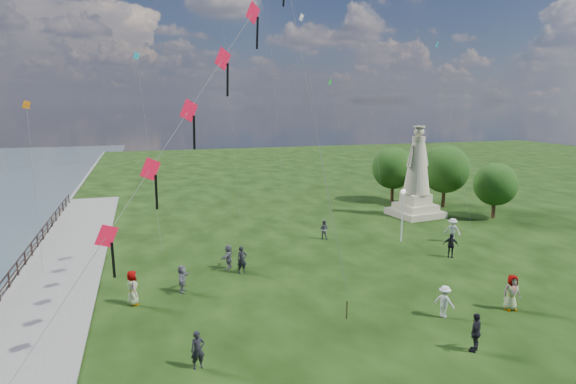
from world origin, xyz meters
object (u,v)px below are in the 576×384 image
object	(u,v)px
person_2	(444,301)
person_11	(228,257)
person_5	(182,279)
statue	(417,183)
person_3	(476,332)
person_4	(512,292)
person_9	(451,245)
person_0	(198,350)
person_8	(452,230)
lamppost	(403,204)
person_7	(324,229)
person_6	(242,260)
person_10	(132,288)

from	to	relation	value
person_2	person_11	xyz separation A→B (m)	(-8.99, 9.96, -0.01)
person_5	statue	bearing A→B (deg)	-42.26
person_3	person_4	distance (m)	5.37
person_5	person_9	world-z (taller)	person_9
person_0	person_8	distance (m)	23.68
person_4	person_8	world-z (taller)	person_4
lamppost	person_8	size ratio (longest dim) A/B	2.21
statue	person_2	size ratio (longest dim) A/B	5.13
person_3	lamppost	bearing A→B (deg)	-144.45
person_7	person_9	world-z (taller)	person_9
person_4	person_3	bearing A→B (deg)	-136.74
person_0	person_6	xyz separation A→B (m)	(3.82, 10.11, 0.07)
person_11	person_3	bearing A→B (deg)	63.56
person_0	person_6	size ratio (longest dim) A/B	0.91
person_4	person_8	distance (m)	12.03
lamppost	person_2	distance (m)	13.08
person_10	lamppost	bearing A→B (deg)	-83.39
person_10	person_0	bearing A→B (deg)	-171.26
statue	person_7	bearing A→B (deg)	-164.10
statue	person_5	distance (m)	25.46
person_5	person_11	distance (m)	4.35
person_4	person_7	world-z (taller)	person_4
person_0	person_2	distance (m)	12.21
person_6	person_4	bearing A→B (deg)	-44.38
person_3	person_7	size ratio (longest dim) A/B	1.13
person_8	person_0	bearing A→B (deg)	-104.79
person_2	person_4	size ratio (longest dim) A/B	0.87
person_3	person_5	size ratio (longest dim) A/B	1.10
person_0	person_7	bearing A→B (deg)	46.52
person_7	person_11	world-z (taller)	person_11
person_5	person_6	world-z (taller)	person_6
person_9	person_0	bearing A→B (deg)	-118.00
person_6	person_7	xyz separation A→B (m)	(7.56, 5.62, -0.10)
person_7	person_8	distance (m)	9.67
person_8	person_2	bearing A→B (deg)	-82.49
statue	person_6	size ratio (longest dim) A/B	4.80
person_3	person_6	world-z (taller)	person_3
person_6	person_11	bearing A→B (deg)	114.55
statue	person_2	distance (m)	21.80
person_9	person_6	bearing A→B (deg)	-148.77
person_9	person_10	xyz separation A→B (m)	(-20.64, -1.93, 0.09)
person_9	person_10	world-z (taller)	person_10
lamppost	person_7	xyz separation A→B (m)	(-5.33, 2.43, -2.17)
person_11	person_6	bearing A→B (deg)	63.23
person_6	person_8	xyz separation A→B (m)	(16.53, 2.01, 0.06)
person_11	person_0	bearing A→B (deg)	15.72
person_6	person_9	distance (m)	14.28
person_2	person_6	bearing A→B (deg)	11.77
person_9	person_11	xyz separation A→B (m)	(-14.91, 2.08, -0.04)
person_2	person_7	xyz separation A→B (m)	(-0.78, 14.51, -0.04)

